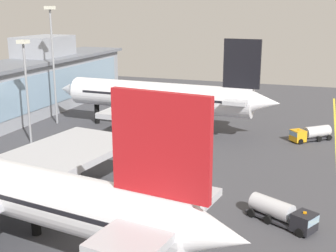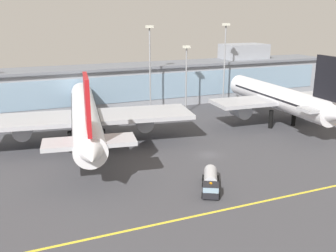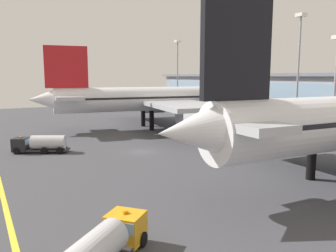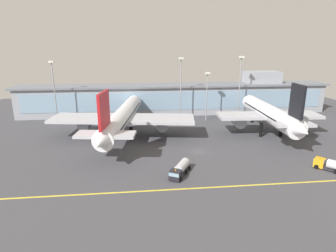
# 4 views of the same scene
# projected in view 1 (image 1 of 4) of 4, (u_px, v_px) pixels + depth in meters

# --- Properties ---
(ground_plane) EXTENTS (194.72, 194.72, 0.00)m
(ground_plane) POSITION_uv_depth(u_px,v_px,m) (184.00, 185.00, 67.42)
(ground_plane) COLOR #424247
(airliner_near_right) EXTENTS (36.38, 50.74, 20.09)m
(airliner_near_right) POSITION_uv_depth(u_px,v_px,m) (159.00, 97.00, 95.88)
(airliner_near_right) COLOR black
(airliner_near_right) RESTS_ON ground
(fuel_tanker_truck) EXTENTS (6.44, 9.11, 2.90)m
(fuel_tanker_truck) POSITION_uv_depth(u_px,v_px,m) (283.00, 213.00, 54.98)
(fuel_tanker_truck) COLOR black
(fuel_tanker_truck) RESTS_ON ground
(baggage_tug_near) EXTENTS (7.78, 8.41, 2.90)m
(baggage_tug_near) POSITION_uv_depth(u_px,v_px,m) (310.00, 134.00, 89.56)
(baggage_tug_near) COLOR black
(baggage_tug_near) RESTS_ON ground
(apron_light_mast_east) EXTENTS (1.80, 1.80, 26.25)m
(apron_light_mast_east) POSITION_uv_depth(u_px,v_px,m) (52.00, 50.00, 99.24)
(apron_light_mast_east) COLOR gray
(apron_light_mast_east) RESTS_ON ground
(apron_light_mast_far_east) EXTENTS (1.80, 1.80, 20.12)m
(apron_light_mast_far_east) POSITION_uv_depth(u_px,v_px,m) (26.00, 75.00, 85.04)
(apron_light_mast_far_east) COLOR gray
(apron_light_mast_far_east) RESTS_ON ground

